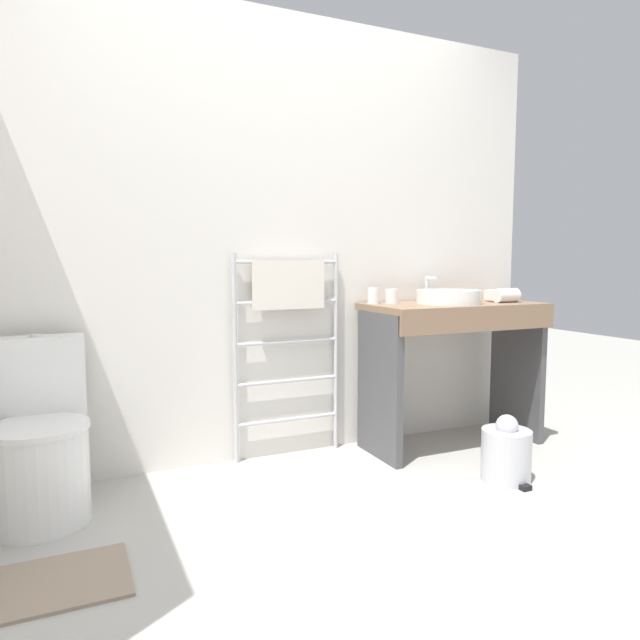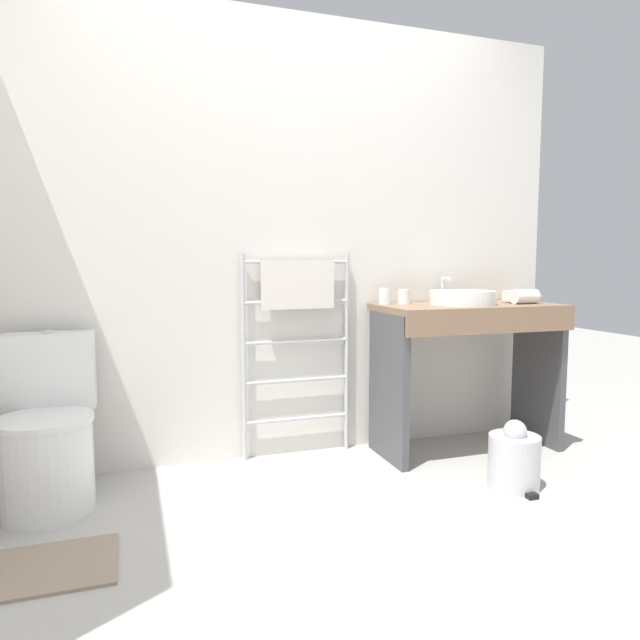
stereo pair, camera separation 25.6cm
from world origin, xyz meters
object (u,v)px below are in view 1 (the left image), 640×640
at_px(cup_near_edge, 392,296).
at_px(toilet, 39,446).
at_px(sink_basin, 448,296).
at_px(hair_dryer, 506,295).
at_px(trash_bin, 506,453).
at_px(towel_radiator, 288,310).
at_px(cup_near_wall, 374,296).

bearing_deg(cup_near_edge, toilet, -174.00).
relative_size(toilet, cup_near_edge, 9.15).
distance_m(sink_basin, hair_dryer, 0.37).
bearing_deg(trash_bin, towel_radiator, 137.45).
height_order(toilet, towel_radiator, towel_radiator).
xyz_separation_m(towel_radiator, hair_dryer, (1.24, -0.28, 0.07)).
height_order(sink_basin, cup_near_edge, cup_near_edge).
xyz_separation_m(toilet, sink_basin, (2.09, 0.05, 0.56)).
distance_m(toilet, trash_bin, 2.10).
distance_m(hair_dryer, trash_bin, 0.97).
bearing_deg(hair_dryer, trash_bin, -130.33).
bearing_deg(sink_basin, towel_radiator, 165.81).
bearing_deg(hair_dryer, cup_near_edge, 163.59).
height_order(towel_radiator, cup_near_edge, towel_radiator).
bearing_deg(cup_near_wall, cup_near_edge, -13.28).
xyz_separation_m(cup_near_edge, hair_dryer, (0.65, -0.19, -0.00)).
bearing_deg(cup_near_wall, towel_radiator, 173.14).
distance_m(sink_basin, cup_near_wall, 0.42).
bearing_deg(sink_basin, toilet, -178.61).
bearing_deg(sink_basin, cup_near_edge, 154.13).
relative_size(toilet, cup_near_wall, 8.44).
height_order(cup_near_edge, trash_bin, cup_near_edge).
bearing_deg(cup_near_edge, cup_near_wall, 166.72).
distance_m(toilet, cup_near_edge, 1.90).
height_order(cup_near_wall, trash_bin, cup_near_wall).
height_order(cup_near_wall, hair_dryer, cup_near_wall).
bearing_deg(sink_basin, cup_near_wall, 157.27).
bearing_deg(trash_bin, cup_near_wall, 116.00).
bearing_deg(cup_near_wall, toilet, -172.83).
relative_size(towel_radiator, trash_bin, 3.38).
bearing_deg(trash_bin, hair_dryer, 49.67).
height_order(cup_near_wall, cup_near_edge, cup_near_wall).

